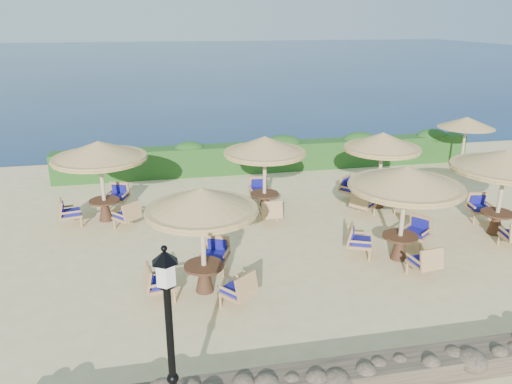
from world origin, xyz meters
name	(u,v)px	position (x,y,z in m)	size (l,w,h in m)	color
ground	(326,238)	(0.00, 0.00, 0.00)	(120.00, 120.00, 0.00)	beige
sea	(182,59)	(0.00, 70.00, 0.00)	(160.00, 160.00, 0.00)	#0B1E47
hedge	(271,157)	(0.00, 7.20, 0.60)	(18.00, 0.90, 1.20)	#1A4315
stone_wall	(436,364)	(0.00, -6.20, 0.22)	(15.00, 0.65, 0.44)	brown
lamp_post	(171,359)	(-4.80, -6.80, 1.55)	(0.44, 0.44, 3.31)	black
extra_parasol	(467,123)	(7.80, 5.20, 2.17)	(2.30, 2.30, 2.41)	#CDB690
cafe_set_0	(202,220)	(-3.89, -2.35, 1.87)	(2.75, 2.75, 2.65)	#CDB690
cafe_set_1	(405,192)	(1.50, -1.71, 1.96)	(3.02, 3.02, 2.65)	#CDB690
cafe_set_2	(505,169)	(5.18, -0.73, 2.07)	(3.18, 3.18, 2.65)	#CDB690
cafe_set_3	(100,163)	(-6.59, 2.76, 1.95)	(2.98, 2.98, 2.65)	#CDB690
cafe_set_4	(265,156)	(-1.37, 2.37, 1.99)	(2.71, 2.83, 2.65)	#CDB690
cafe_set_5	(381,158)	(2.63, 2.14, 1.76)	(2.62, 2.62, 2.65)	#CDB690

